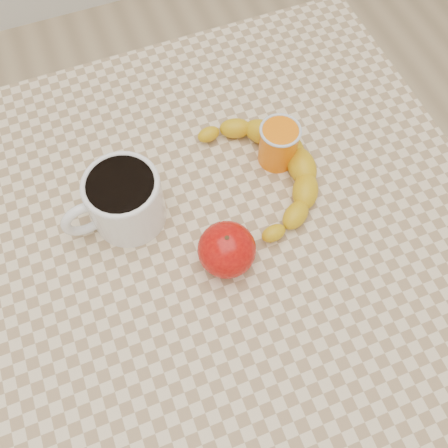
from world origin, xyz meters
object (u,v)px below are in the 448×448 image
object	(u,v)px
table	(224,254)
orange_juice_glass	(278,144)
banana	(265,172)
coffee_mug	(123,199)
apple	(227,250)

from	to	relation	value
table	orange_juice_glass	bearing A→B (deg)	35.74
orange_juice_glass	banana	xyz separation A→B (m)	(-0.03, -0.03, -0.02)
table	banana	xyz separation A→B (m)	(0.09, 0.06, 0.11)
coffee_mug	table	bearing A→B (deg)	-30.72
table	banana	distance (m)	0.15
apple	banana	distance (m)	0.15
coffee_mug	apple	bearing A→B (deg)	-47.47
apple	banana	xyz separation A→B (m)	(0.10, 0.11, -0.02)
table	orange_juice_glass	xyz separation A→B (m)	(0.12, 0.09, 0.12)
banana	orange_juice_glass	bearing A→B (deg)	43.78
orange_juice_glass	banana	size ratio (longest dim) A/B	0.27
coffee_mug	apple	size ratio (longest dim) A/B	1.65
apple	table	bearing A→B (deg)	73.19
orange_juice_glass	coffee_mug	bearing A→B (deg)	-176.39
table	apple	bearing A→B (deg)	-106.81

